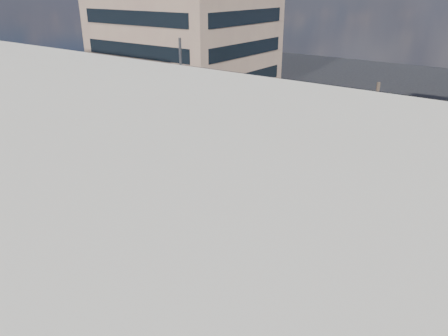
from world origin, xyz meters
TOP-DOWN VIEW (x-y plane):
  - ground at (0.00, 0.00)m, footprint 120.00×120.00m
  - sidewalk_nw at (-21.00, 21.00)m, footprint 18.00×18.00m
  - crosswalks at (0.00, 0.00)m, footprint 22.40×22.40m
  - overhead_network at (-0.07, 0.40)m, footprint 24.24×24.24m
  - tree_a at (5.00, 13.50)m, footprint 2.00×2.00m
  - utility_truck at (-1.88, 1.25)m, footprint 7.32×5.02m
  - city_bus at (7.60, 5.09)m, footprint 12.89×2.88m
  - traffic_cone at (-4.93, -2.18)m, footprint 0.36×0.36m
  - worker_ground at (-6.34, -1.59)m, footprint 0.65×1.23m
  - flagger at (3.11, 0.61)m, footprint 0.73×1.19m

SIDE VIEW (x-z plane):
  - ground at x=0.00m, z-range 0.00..0.00m
  - crosswalks at x=0.00m, z-range 0.00..0.02m
  - sidewalk_nw at x=-21.00m, z-range 0.00..0.12m
  - traffic_cone at x=-4.93m, z-range 0.00..0.67m
  - flagger at x=3.11m, z-range 0.00..1.79m
  - worker_ground at x=-6.34m, z-range 0.00..2.00m
  - city_bus at x=7.60m, z-range 0.13..3.33m
  - utility_truck at x=-1.88m, z-range -1.21..5.51m
  - overhead_network at x=-0.07m, z-range 0.29..8.29m
  - tree_a at x=5.00m, z-range 1.63..7.63m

